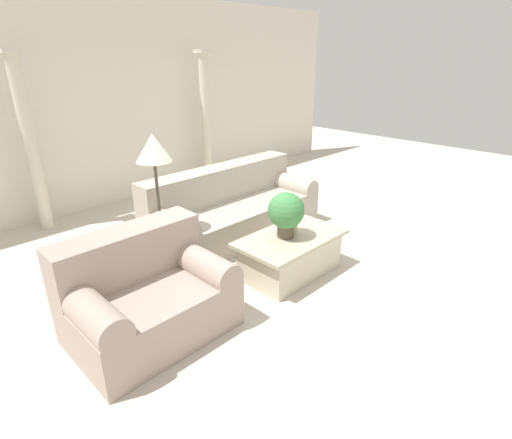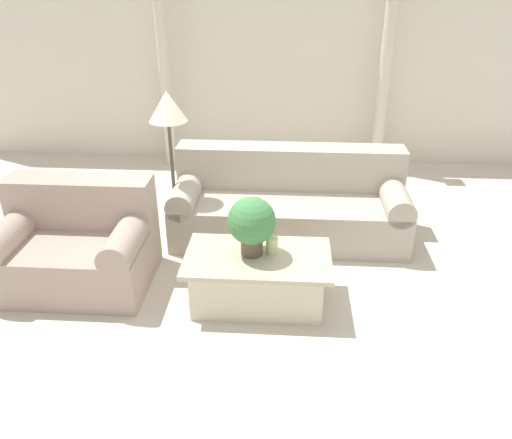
{
  "view_description": "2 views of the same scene",
  "coord_description": "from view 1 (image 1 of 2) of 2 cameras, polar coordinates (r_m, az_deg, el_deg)",
  "views": [
    {
      "loc": [
        -3.25,
        -3.04,
        2.33
      ],
      "look_at": [
        -0.21,
        -0.03,
        0.54
      ],
      "focal_mm": 28.0,
      "sensor_mm": 36.0,
      "label": 1
    },
    {
      "loc": [
        0.09,
        -4.07,
        2.64
      ],
      "look_at": [
        -0.18,
        -0.11,
        0.6
      ],
      "focal_mm": 35.0,
      "sensor_mm": 36.0,
      "label": 2
    }
  ],
  "objects": [
    {
      "name": "ground_plane",
      "position": [
        5.02,
        1.51,
        -4.97
      ],
      "size": [
        16.0,
        16.0,
        0.0
      ],
      "primitive_type": "plane",
      "color": "beige"
    },
    {
      "name": "wall_back",
      "position": [
        7.03,
        -18.16,
        15.67
      ],
      "size": [
        10.0,
        0.06,
        3.2
      ],
      "color": "silver",
      "rests_on": "ground_plane"
    },
    {
      "name": "sofa_long",
      "position": [
        5.44,
        -3.45,
        1.46
      ],
      "size": [
        2.43,
        0.95,
        0.91
      ],
      "color": "#ADA393",
      "rests_on": "ground_plane"
    },
    {
      "name": "loveseat",
      "position": [
        3.69,
        -15.42,
        -10.21
      ],
      "size": [
        1.34,
        0.95,
        0.91
      ],
      "color": "#AC9689",
      "rests_on": "ground_plane"
    },
    {
      "name": "coffee_table",
      "position": [
        4.53,
        4.93,
        -4.96
      ],
      "size": [
        1.23,
        0.72,
        0.46
      ],
      "color": "beige",
      "rests_on": "ground_plane"
    },
    {
      "name": "potted_plant",
      "position": [
        4.3,
        4.32,
        1.09
      ],
      "size": [
        0.4,
        0.4,
        0.51
      ],
      "color": "brown",
      "rests_on": "coffee_table"
    },
    {
      "name": "pillar_candle",
      "position": [
        4.52,
        5.34,
        -0.89
      ],
      "size": [
        0.1,
        0.1,
        0.14
      ],
      "color": "beige",
      "rests_on": "coffee_table"
    },
    {
      "name": "floor_lamp",
      "position": [
        4.36,
        -14.38,
        8.81
      ],
      "size": [
        0.38,
        0.38,
        1.57
      ],
      "color": "#4C473D",
      "rests_on": "ground_plane"
    },
    {
      "name": "column_left",
      "position": [
        6.16,
        -29.57,
        9.42
      ],
      "size": [
        0.24,
        0.24,
        2.39
      ],
      "color": "beige",
      "rests_on": "ground_plane"
    },
    {
      "name": "column_right",
      "position": [
        7.51,
        -7.18,
        14.03
      ],
      "size": [
        0.24,
        0.24,
        2.39
      ],
      "color": "beige",
      "rests_on": "ground_plane"
    }
  ]
}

